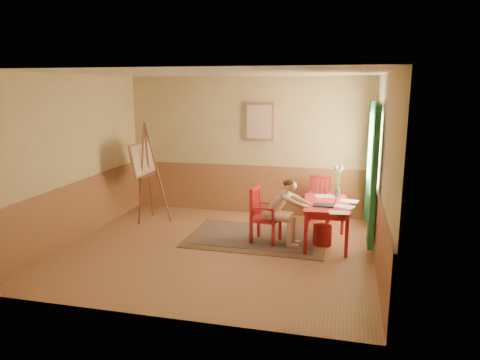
% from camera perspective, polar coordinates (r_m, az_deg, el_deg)
% --- Properties ---
extents(room, '(5.04, 4.54, 2.84)m').
position_cam_1_polar(room, '(6.96, -3.06, 2.00)').
color(room, tan).
rests_on(room, ground).
extents(wainscot, '(5.00, 4.50, 1.00)m').
position_cam_1_polar(wainscot, '(7.91, -1.35, -3.45)').
color(wainscot, '#956440').
rests_on(wainscot, room).
extents(window, '(0.12, 2.01, 2.20)m').
position_cam_1_polar(window, '(7.79, 16.70, 2.17)').
color(window, white).
rests_on(window, room).
extents(wall_portrait, '(0.60, 0.05, 0.76)m').
position_cam_1_polar(wall_portrait, '(8.96, 2.48, 7.48)').
color(wall_portrait, '#966D4E').
rests_on(wall_portrait, room).
extents(rug, '(2.42, 1.62, 0.02)m').
position_cam_1_polar(rug, '(7.83, 2.24, -7.38)').
color(rug, '#8C7251').
rests_on(rug, room).
extents(table, '(0.80, 1.25, 0.72)m').
position_cam_1_polar(table, '(7.49, 11.00, -3.53)').
color(table, red).
rests_on(table, room).
extents(chair_left, '(0.50, 0.48, 0.95)m').
position_cam_1_polar(chair_left, '(7.50, 3.01, -4.53)').
color(chair_left, red).
rests_on(chair_left, room).
extents(chair_back, '(0.42, 0.44, 0.91)m').
position_cam_1_polar(chair_back, '(8.61, 10.15, -2.65)').
color(chair_back, red).
rests_on(chair_back, room).
extents(figure, '(0.87, 0.43, 1.13)m').
position_cam_1_polar(figure, '(7.36, 5.41, -3.66)').
color(figure, beige).
rests_on(figure, room).
extents(laptop, '(0.40, 0.25, 0.23)m').
position_cam_1_polar(laptop, '(7.25, 11.19, -2.93)').
color(laptop, '#1E2338').
rests_on(laptop, table).
extents(papers, '(0.76, 1.26, 0.00)m').
position_cam_1_polar(papers, '(7.42, 12.61, -3.00)').
color(papers, white).
rests_on(papers, table).
extents(vase, '(0.19, 0.28, 0.56)m').
position_cam_1_polar(vase, '(7.88, 12.47, -0.20)').
color(vase, '#3F724C').
rests_on(vase, table).
extents(wastebasket, '(0.36, 0.36, 0.34)m').
position_cam_1_polar(wastebasket, '(7.57, 10.54, -7.01)').
color(wastebasket, red).
rests_on(wastebasket, room).
extents(easel, '(0.64, 0.86, 1.94)m').
position_cam_1_polar(easel, '(8.78, -12.22, 2.19)').
color(easel, '#935A3A').
rests_on(easel, room).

